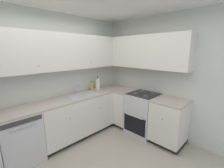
{
  "coord_description": "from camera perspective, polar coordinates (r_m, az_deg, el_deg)",
  "views": [
    {
      "loc": [
        -1.22,
        -1.42,
        1.86
      ],
      "look_at": [
        0.96,
        0.72,
        1.19
      ],
      "focal_mm": 24.11,
      "sensor_mm": 36.0,
      "label": 1
    }
  ],
  "objects": [
    {
      "name": "countertop_right",
      "position": [
        3.3,
        15.33,
        -4.89
      ],
      "size": [
        0.6,
        1.56,
        0.03
      ],
      "color": "#B7A89E",
      "rests_on": "lower_cabinets_right"
    },
    {
      "name": "countertop_back",
      "position": [
        3.29,
        -13.33,
        -4.8
      ],
      "size": [
        2.84,
        0.6,
        0.03
      ],
      "primitive_type": "cube",
      "color": "#B7A89E",
      "rests_on": "lower_cabinets_back"
    },
    {
      "name": "sink",
      "position": [
        3.35,
        -11.04,
        -4.82
      ],
      "size": [
        0.67,
        0.4,
        0.1
      ],
      "color": "#B7B7BC",
      "rests_on": "countertop_back"
    },
    {
      "name": "lower_cabinets_right",
      "position": [
        3.46,
        14.92,
        -12.1
      ],
      "size": [
        0.62,
        1.56,
        0.88
      ],
      "color": "silver",
      "rests_on": "ground_plane"
    },
    {
      "name": "wall_back",
      "position": [
        3.29,
        -23.14,
        1.67
      ],
      "size": [
        3.81,
        0.05,
        2.6
      ],
      "primitive_type": "cube",
      "color": "silver",
      "rests_on": "ground_plane"
    },
    {
      "name": "faucet",
      "position": [
        3.48,
        -13.01,
        -1.61
      ],
      "size": [
        0.07,
        0.16,
        0.19
      ],
      "color": "silver",
      "rests_on": "countertop_back"
    },
    {
      "name": "lower_cabinets_back",
      "position": [
        3.46,
        -12.94,
        -12.01
      ],
      "size": [
        1.64,
        0.62,
        0.88
      ],
      "color": "silver",
      "rests_on": "ground_plane"
    },
    {
      "name": "paper_towel_roll",
      "position": [
        3.8,
        -5.46,
        0.15
      ],
      "size": [
        0.11,
        0.11,
        0.33
      ],
      "color": "white",
      "rests_on": "countertop_back"
    },
    {
      "name": "upper_cabinets_right",
      "position": [
        3.5,
        11.19,
        11.87
      ],
      "size": [
        0.32,
        2.11,
        0.71
      ],
      "color": "silver"
    },
    {
      "name": "dishwasher",
      "position": [
        3.08,
        -31.52,
        -16.91
      ],
      "size": [
        0.6,
        0.63,
        0.88
      ],
      "color": "silver",
      "rests_on": "ground_plane"
    },
    {
      "name": "oven_range",
      "position": [
        3.58,
        11.63,
        -10.71
      ],
      "size": [
        0.68,
        0.62,
        1.07
      ],
      "color": "silver",
      "rests_on": "ground_plane"
    },
    {
      "name": "wall_right",
      "position": [
        3.45,
        19.63,
        2.41
      ],
      "size": [
        0.05,
        3.23,
        2.6
      ],
      "primitive_type": "cube",
      "color": "silver",
      "rests_on": "ground_plane"
    },
    {
      "name": "soap_bottle",
      "position": [
        3.71,
        -7.69,
        -0.77
      ],
      "size": [
        0.06,
        0.06,
        0.22
      ],
      "color": "gold",
      "rests_on": "countertop_back"
    },
    {
      "name": "upper_cabinets_back",
      "position": [
        3.19,
        -18.03,
        11.47
      ],
      "size": [
        2.52,
        0.34,
        0.71
      ],
      "color": "silver"
    }
  ]
}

